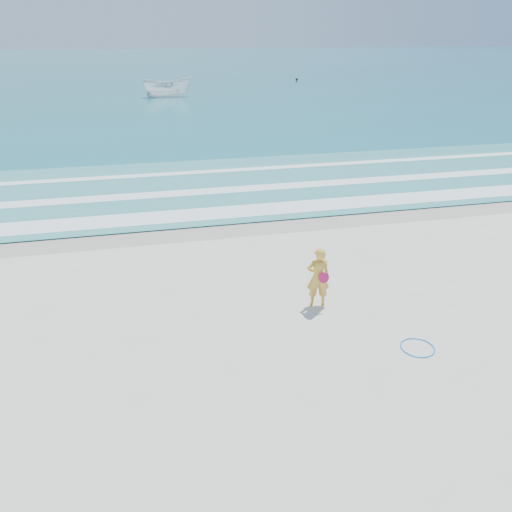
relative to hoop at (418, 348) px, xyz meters
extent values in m
plane|color=silver|center=(-3.15, -0.47, -0.01)|extent=(400.00, 400.00, 0.00)
cube|color=#B2A893|center=(-3.15, 8.53, -0.01)|extent=(400.00, 2.40, 0.00)
cube|color=#19727F|center=(-3.15, 104.53, 0.01)|extent=(400.00, 190.00, 0.04)
cube|color=#59B7AD|center=(-3.15, 13.53, 0.03)|extent=(400.00, 10.00, 0.01)
cube|color=white|center=(-3.15, 9.83, 0.04)|extent=(400.00, 1.40, 0.01)
cube|color=white|center=(-3.15, 12.73, 0.04)|extent=(400.00, 0.90, 0.01)
cube|color=white|center=(-3.15, 16.03, 0.04)|extent=(400.00, 0.60, 0.01)
torus|color=#0C7EE1|center=(0.00, 0.00, 0.00)|extent=(0.93, 0.93, 0.03)
imported|color=white|center=(-1.97, 47.57, 1.03)|extent=(5.29, 2.27, 2.00)
sphere|color=black|center=(16.84, 62.13, 0.20)|extent=(0.34, 0.34, 0.34)
imported|color=gold|center=(-1.54, 2.34, 0.78)|extent=(0.64, 0.48, 1.59)
cylinder|color=#CB1254|center=(-1.46, 2.16, 0.85)|extent=(0.27, 0.08, 0.27)
camera|label=1|loc=(-5.65, -8.20, 6.46)|focal=35.00mm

